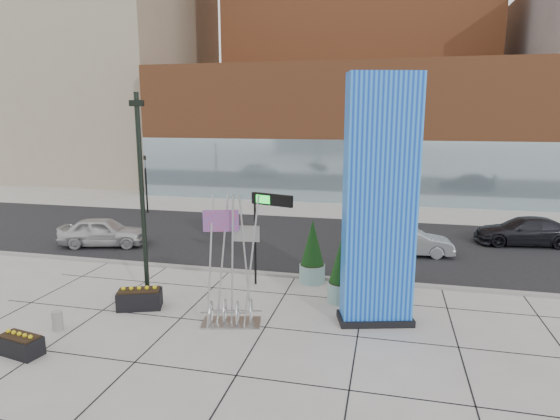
% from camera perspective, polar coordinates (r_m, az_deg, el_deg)
% --- Properties ---
extents(ground, '(160.00, 160.00, 0.00)m').
position_cam_1_polar(ground, '(16.95, -4.27, -12.31)').
color(ground, '#9E9991').
rests_on(ground, ground).
extents(street_asphalt, '(80.00, 12.00, 0.02)m').
position_cam_1_polar(street_asphalt, '(26.13, 2.30, -3.70)').
color(street_asphalt, black).
rests_on(street_asphalt, ground).
extents(curb_edge, '(80.00, 0.30, 0.12)m').
position_cam_1_polar(curb_edge, '(20.51, -0.90, -7.81)').
color(curb_edge, gray).
rests_on(curb_edge, ground).
extents(tower_podium, '(34.00, 10.00, 11.00)m').
position_cam_1_polar(tower_podium, '(41.98, 8.19, 9.48)').
color(tower_podium, brown).
rests_on(tower_podium, ground).
extents(tower_glass_front, '(34.00, 0.60, 5.00)m').
position_cam_1_polar(tower_glass_front, '(37.42, 7.40, 4.67)').
color(tower_glass_front, '#8CA5B2').
rests_on(tower_glass_front, ground).
extents(building_beige_left, '(18.00, 20.00, 34.00)m').
position_cam_1_polar(building_beige_left, '(58.56, -20.07, 20.75)').
color(building_beige_left, gray).
rests_on(building_beige_left, ground).
extents(blue_pylon, '(2.64, 1.68, 8.13)m').
position_cam_1_polar(blue_pylon, '(15.31, 12.04, 0.30)').
color(blue_pylon, '#0D39C5').
rests_on(blue_pylon, ground).
extents(lamp_post, '(0.51, 0.42, 7.62)m').
position_cam_1_polar(lamp_post, '(17.73, -16.32, -1.08)').
color(lamp_post, black).
rests_on(lamp_post, ground).
extents(public_art_sculpture, '(2.10, 1.35, 4.40)m').
position_cam_1_polar(public_art_sculpture, '(15.68, -5.98, -9.79)').
color(public_art_sculpture, '#BABDBF').
rests_on(public_art_sculpture, ground).
extents(concrete_bollard, '(0.33, 0.33, 0.64)m').
position_cam_1_polar(concrete_bollard, '(17.09, -25.49, -12.07)').
color(concrete_bollard, gray).
rests_on(concrete_bollard, ground).
extents(overhead_street_sign, '(1.77, 0.72, 3.84)m').
position_cam_1_polar(overhead_street_sign, '(18.49, -1.15, 0.44)').
color(overhead_street_sign, black).
rests_on(overhead_street_sign, ground).
extents(round_planter_east, '(0.92, 0.92, 2.29)m').
position_cam_1_polar(round_planter_east, '(19.20, 12.75, -6.24)').
color(round_planter_east, '#83B1AC').
rests_on(round_planter_east, ground).
extents(round_planter_mid, '(1.05, 1.05, 2.63)m').
position_cam_1_polar(round_planter_mid, '(17.56, 7.56, -7.18)').
color(round_planter_mid, '#83B1AC').
rests_on(round_planter_mid, ground).
extents(round_planter_west, '(1.07, 1.07, 2.67)m').
position_cam_1_polar(round_planter_west, '(19.43, 3.97, -5.21)').
color(round_planter_west, '#83B1AC').
rests_on(round_planter_west, ground).
extents(box_planter_north, '(1.70, 1.23, 0.84)m').
position_cam_1_polar(box_planter_north, '(17.82, -16.74, -10.23)').
color(box_planter_north, black).
rests_on(box_planter_north, ground).
extents(box_planter_south, '(1.37, 0.86, 0.70)m').
position_cam_1_polar(box_planter_south, '(15.96, -29.08, -14.09)').
color(box_planter_south, black).
rests_on(box_planter_south, ground).
extents(car_white_west, '(4.79, 2.86, 1.53)m').
position_cam_1_polar(car_white_west, '(26.55, -20.75, -2.52)').
color(car_white_west, silver).
rests_on(car_white_west, ground).
extents(car_silver_mid, '(4.23, 1.86, 1.35)m').
position_cam_1_polar(car_silver_mid, '(24.11, 15.58, -3.78)').
color(car_silver_mid, '#989B9F').
rests_on(car_silver_mid, ground).
extents(car_dark_east, '(5.27, 2.64, 1.47)m').
position_cam_1_polar(car_dark_east, '(28.33, 27.62, -2.32)').
color(car_dark_east, black).
rests_on(car_dark_east, ground).
extents(traffic_signal, '(0.15, 0.18, 4.10)m').
position_cam_1_polar(traffic_signal, '(34.46, -16.02, 3.42)').
color(traffic_signal, black).
rests_on(traffic_signal, ground).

